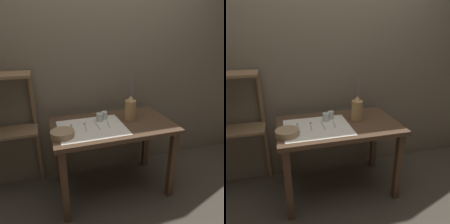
{
  "view_description": "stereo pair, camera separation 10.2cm",
  "coord_description": "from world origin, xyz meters",
  "views": [
    {
      "loc": [
        -0.61,
        -1.84,
        1.6
      ],
      "look_at": [
        -0.0,
        0.0,
        0.88
      ],
      "focal_mm": 35.0,
      "sensor_mm": 36.0,
      "label": 1
    },
    {
      "loc": [
        -0.51,
        -1.87,
        1.6
      ],
      "look_at": [
        -0.0,
        0.0,
        0.88
      ],
      "focal_mm": 35.0,
      "sensor_mm": 36.0,
      "label": 2
    }
  ],
  "objects": [
    {
      "name": "ground_plane",
      "position": [
        0.0,
        0.0,
        0.0
      ],
      "size": [
        12.0,
        12.0,
        0.0
      ],
      "primitive_type": "plane",
      "color": "#473F35"
    },
    {
      "name": "stone_wall_back",
      "position": [
        0.0,
        0.46,
        1.2
      ],
      "size": [
        7.0,
        0.06,
        2.4
      ],
      "color": "#6B5E4C",
      "rests_on": "ground_plane"
    },
    {
      "name": "wooden_table",
      "position": [
        0.0,
        0.0,
        0.65
      ],
      "size": [
        1.16,
        0.69,
        0.76
      ],
      "color": "#4C3523",
      "rests_on": "ground_plane"
    },
    {
      "name": "wooden_shelf_unit",
      "position": [
        -0.99,
        0.3,
        0.87
      ],
      "size": [
        0.6,
        0.29,
        1.25
      ],
      "color": "brown",
      "rests_on": "ground_plane"
    },
    {
      "name": "linen_cloth",
      "position": [
        -0.21,
        -0.04,
        0.76
      ],
      "size": [
        0.61,
        0.51,
        0.0
      ],
      "color": "silver",
      "rests_on": "wooden_table"
    },
    {
      "name": "pitcher_with_flowers",
      "position": [
        0.2,
        0.04,
        0.87
      ],
      "size": [
        0.11,
        0.11,
        0.45
      ],
      "color": "#A87F4C",
      "rests_on": "wooden_table"
    },
    {
      "name": "wooden_bowl",
      "position": [
        -0.49,
        -0.14,
        0.79
      ],
      "size": [
        0.2,
        0.2,
        0.05
      ],
      "color": "#9E7F5B",
      "rests_on": "wooden_table"
    },
    {
      "name": "glass_tumbler_near",
      "position": [
        -0.1,
        0.09,
        0.8
      ],
      "size": [
        0.06,
        0.06,
        0.08
      ],
      "color": "silver",
      "rests_on": "wooden_table"
    },
    {
      "name": "glass_tumbler_far",
      "position": [
        -0.04,
        0.13,
        0.8
      ],
      "size": [
        0.06,
        0.06,
        0.08
      ],
      "color": "silver",
      "rests_on": "wooden_table"
    },
    {
      "name": "spoon_outer",
      "position": [
        -0.39,
        0.03,
        0.76
      ],
      "size": [
        0.02,
        0.18,
        0.02
      ],
      "color": "#A8A8AD",
      "rests_on": "wooden_table"
    },
    {
      "name": "spoon_inner",
      "position": [
        -0.27,
        0.03,
        0.76
      ],
      "size": [
        0.03,
        0.18,
        0.02
      ],
      "color": "#A8A8AD",
      "rests_on": "wooden_table"
    },
    {
      "name": "fork_inner",
      "position": [
        -0.15,
        -0.02,
        0.76
      ],
      "size": [
        0.02,
        0.17,
        0.0
      ],
      "color": "#A8A8AD",
      "rests_on": "wooden_table"
    },
    {
      "name": "knife_center",
      "position": [
        -0.05,
        -0.01,
        0.76
      ],
      "size": [
        0.03,
        0.17,
        0.0
      ],
      "color": "#A8A8AD",
      "rests_on": "wooden_table"
    }
  ]
}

